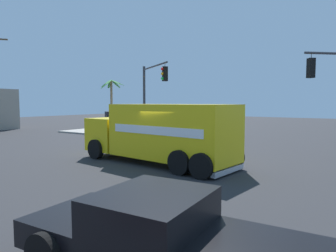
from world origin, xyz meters
The scene contains 8 objects.
ground_plane centered at (0.00, 0.00, 0.00)m, with size 100.00×100.00×0.00m, color #2B2B2D.
sidewalk_corner_far centered at (12.46, 12.46, 0.07)m, with size 10.61×10.61×0.14m, color #9E998E.
delivery_truck centered at (0.17, 0.99, 1.47)m, with size 3.65×8.24×2.80m.
traffic_light_primary centered at (6.81, 6.39, 3.87)m, with size 2.94×4.12×5.59m.
pickup_black centered at (-7.51, -4.32, 0.73)m, with size 2.45×5.29×1.38m.
vending_machine_red centered at (12.75, 11.92, 1.07)m, with size 1.17×1.16×1.85m.
vending_machine_blue centered at (10.58, 14.13, 1.07)m, with size 1.14×1.08×1.85m.
palm_tree_far centered at (13.67, 16.86, 3.83)m, with size 2.87×2.94×5.30m.
Camera 1 is at (-11.53, -7.04, 2.88)m, focal length 32.47 mm.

